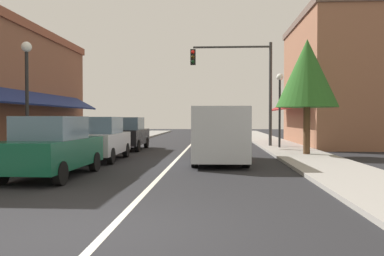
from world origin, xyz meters
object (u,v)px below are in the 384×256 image
(traffic_signal_mast_arm, at_px, (244,77))
(street_lamp_right_mid, at_px, (280,97))
(parked_car_second_left, at_px, (100,139))
(parked_car_nearest_left, at_px, (52,147))
(parked_car_third_left, at_px, (128,134))
(van_in_lane, at_px, (219,133))
(tree_right_near, at_px, (307,74))
(street_lamp_left_near, at_px, (27,82))

(traffic_signal_mast_arm, height_order, street_lamp_right_mid, traffic_signal_mast_arm)
(parked_car_second_left, height_order, traffic_signal_mast_arm, traffic_signal_mast_arm)
(traffic_signal_mast_arm, bearing_deg, parked_car_nearest_left, -117.42)
(parked_car_third_left, relative_size, van_in_lane, 0.79)
(tree_right_near, bearing_deg, parked_car_second_left, -166.09)
(van_in_lane, relative_size, traffic_signal_mast_arm, 0.85)
(parked_car_second_left, distance_m, street_lamp_right_mid, 10.48)
(parked_car_nearest_left, bearing_deg, street_lamp_right_mid, 54.16)
(parked_car_third_left, height_order, street_lamp_left_near, street_lamp_left_near)
(parked_car_second_left, distance_m, parked_car_third_left, 5.56)
(street_lamp_right_mid, xyz_separation_m, tree_right_near, (0.56, -4.06, 0.84))
(street_lamp_right_mid, bearing_deg, traffic_signal_mast_arm, 144.47)
(parked_car_second_left, height_order, street_lamp_right_mid, street_lamp_right_mid)
(parked_car_third_left, relative_size, traffic_signal_mast_arm, 0.67)
(tree_right_near, bearing_deg, traffic_signal_mast_arm, 114.25)
(parked_car_nearest_left, relative_size, parked_car_third_left, 1.01)
(street_lamp_left_near, bearing_deg, van_in_lane, 14.74)
(traffic_signal_mast_arm, distance_m, street_lamp_left_near, 12.86)
(parked_car_second_left, relative_size, street_lamp_left_near, 0.94)
(street_lamp_left_near, distance_m, street_lamp_right_mid, 13.20)
(parked_car_third_left, height_order, street_lamp_right_mid, street_lamp_right_mid)
(parked_car_second_left, distance_m, tree_right_near, 9.46)
(van_in_lane, distance_m, traffic_signal_mast_arm, 8.70)
(van_in_lane, xyz_separation_m, traffic_signal_mast_arm, (1.50, 8.03, 3.00))
(van_in_lane, height_order, street_lamp_right_mid, street_lamp_right_mid)
(parked_car_nearest_left, bearing_deg, van_in_lane, 42.10)
(street_lamp_left_near, relative_size, tree_right_near, 0.84)
(parked_car_second_left, relative_size, parked_car_third_left, 1.00)
(traffic_signal_mast_arm, xyz_separation_m, street_lamp_left_near, (-8.25, -9.80, -1.15))
(parked_car_third_left, distance_m, traffic_signal_mast_arm, 7.48)
(street_lamp_left_near, bearing_deg, parked_car_third_left, 76.78)
(van_in_lane, height_order, street_lamp_left_near, street_lamp_left_near)
(street_lamp_left_near, bearing_deg, tree_right_near, 22.44)
(parked_car_third_left, bearing_deg, street_lamp_right_mid, 4.18)
(street_lamp_left_near, distance_m, tree_right_near, 11.58)
(van_in_lane, relative_size, tree_right_near, 1.00)
(parked_car_nearest_left, bearing_deg, parked_car_third_left, 91.63)
(parked_car_second_left, xyz_separation_m, street_lamp_right_mid, (8.20, 6.23, 1.98))
(parked_car_second_left, relative_size, tree_right_near, 0.79)
(traffic_signal_mast_arm, bearing_deg, tree_right_near, -65.75)
(parked_car_third_left, bearing_deg, parked_car_second_left, -89.53)
(traffic_signal_mast_arm, distance_m, tree_right_near, 5.93)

